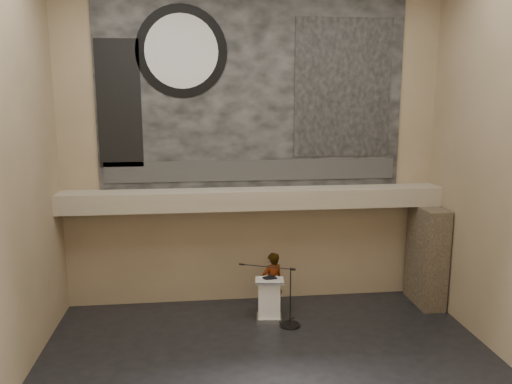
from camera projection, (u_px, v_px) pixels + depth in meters
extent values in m
plane|color=black|center=(274.00, 376.00, 10.15)|extent=(10.00, 10.00, 0.00)
cube|color=#847453|center=(253.00, 148.00, 13.25)|extent=(10.00, 0.02, 8.50)
cube|color=#847453|center=(332.00, 221.00, 5.44)|extent=(10.00, 0.02, 8.50)
cube|color=gray|center=(254.00, 198.00, 13.10)|extent=(10.00, 0.80, 0.50)
cylinder|color=#B2893D|center=(193.00, 211.00, 12.92)|extent=(0.04, 0.04, 0.06)
cylinder|color=#B2893D|center=(325.00, 207.00, 13.32)|extent=(0.04, 0.04, 0.06)
cube|color=black|center=(253.00, 92.00, 12.94)|extent=(8.00, 0.05, 5.00)
cube|color=#2B2B2B|center=(253.00, 170.00, 13.29)|extent=(7.76, 0.02, 0.55)
cylinder|color=black|center=(182.00, 51.00, 12.51)|extent=(2.30, 0.02, 2.30)
cylinder|color=silver|center=(182.00, 51.00, 12.49)|extent=(1.84, 0.02, 1.84)
cube|color=black|center=(343.00, 88.00, 13.16)|extent=(2.60, 0.02, 3.60)
cube|color=black|center=(119.00, 104.00, 12.58)|extent=(1.10, 0.02, 3.20)
cube|color=#3E3226|center=(427.00, 256.00, 13.49)|extent=(0.60, 1.40, 2.70)
cube|color=silver|center=(269.00, 318.00, 12.72)|extent=(0.68, 0.55, 0.08)
cube|color=white|center=(269.00, 298.00, 12.62)|extent=(0.59, 0.44, 0.96)
cube|color=white|center=(269.00, 280.00, 12.50)|extent=(0.76, 0.58, 0.13)
cube|color=black|center=(270.00, 278.00, 12.47)|extent=(0.37, 0.33, 0.04)
cube|color=white|center=(265.00, 278.00, 12.51)|extent=(0.32, 0.37, 0.00)
imported|color=white|center=(272.00, 283.00, 12.97)|extent=(0.70, 0.58, 1.64)
cylinder|color=black|center=(290.00, 325.00, 12.36)|extent=(0.52, 0.52, 0.02)
cylinder|color=black|center=(290.00, 297.00, 12.22)|extent=(0.03, 0.03, 1.51)
cylinder|color=black|center=(266.00, 267.00, 12.26)|extent=(1.28, 0.56, 0.02)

